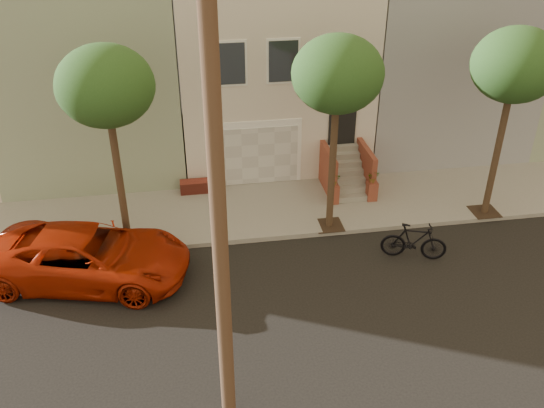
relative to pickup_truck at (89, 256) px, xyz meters
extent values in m
plane|color=black|center=(6.48, -2.42, -0.80)|extent=(90.00, 90.00, 0.00)
cube|color=gray|center=(6.48, 2.93, -0.73)|extent=(40.00, 3.70, 0.15)
cube|color=beige|center=(6.48, 8.78, 2.85)|extent=(7.00, 8.00, 7.00)
cube|color=gray|center=(-0.32, 8.78, 2.85)|extent=(6.50, 8.00, 7.00)
cube|color=gray|center=(13.28, 8.78, 2.85)|extent=(6.50, 8.00, 7.00)
cube|color=white|center=(5.58, 4.80, 0.60)|extent=(3.20, 0.12, 2.50)
cube|color=silver|center=(5.58, 4.74, 0.50)|extent=(2.90, 0.06, 2.20)
cube|color=gray|center=(5.58, 2.93, -0.64)|extent=(3.20, 3.70, 0.02)
cube|color=maroon|center=(3.38, 4.48, -0.43)|extent=(1.40, 0.45, 0.44)
cube|color=black|center=(8.68, 4.75, 1.75)|extent=(1.00, 0.06, 2.00)
cube|color=#3F4751|center=(4.68, 4.75, 3.95)|extent=(1.00, 0.06, 1.40)
cube|color=white|center=(4.68, 4.77, 3.95)|extent=(1.15, 0.05, 1.55)
cube|color=#3F4751|center=(6.48, 4.75, 3.95)|extent=(1.00, 0.06, 1.40)
cube|color=white|center=(6.48, 4.77, 3.95)|extent=(1.15, 0.05, 1.55)
cube|color=#3F4751|center=(8.28, 4.75, 3.95)|extent=(1.00, 0.06, 1.40)
cube|color=white|center=(8.28, 4.77, 3.95)|extent=(1.15, 0.05, 1.55)
cube|color=gray|center=(8.68, 2.96, -0.55)|extent=(1.20, 0.28, 0.20)
cube|color=gray|center=(8.68, 3.24, -0.35)|extent=(1.20, 0.28, 0.20)
cube|color=gray|center=(8.68, 3.52, -0.15)|extent=(1.20, 0.28, 0.20)
cube|color=gray|center=(8.68, 3.80, 0.05)|extent=(1.20, 0.28, 0.20)
cube|color=gray|center=(8.68, 4.08, 0.25)|extent=(1.20, 0.28, 0.20)
cube|color=gray|center=(8.68, 4.36, 0.45)|extent=(1.20, 0.28, 0.20)
cube|color=gray|center=(8.68, 4.64, 0.65)|extent=(1.20, 0.28, 0.20)
cube|color=brown|center=(7.98, 3.80, 0.15)|extent=(0.18, 1.96, 1.60)
cube|color=brown|center=(9.38, 3.80, 0.15)|extent=(0.18, 1.96, 1.60)
cube|color=brown|center=(7.98, 2.92, -0.30)|extent=(0.35, 0.35, 0.70)
imported|color=#204719|center=(7.98, 2.92, 0.27)|extent=(0.40, 0.35, 0.45)
cube|color=brown|center=(9.38, 2.92, -0.30)|extent=(0.35, 0.35, 0.70)
imported|color=#204719|center=(9.38, 2.92, 0.27)|extent=(0.41, 0.35, 0.45)
cube|color=#2D2116|center=(0.98, 1.48, -0.65)|extent=(0.90, 0.90, 0.02)
cylinder|color=#3E2D1C|center=(0.98, 1.48, 1.45)|extent=(0.22, 0.22, 4.20)
ellipsoid|color=#204719|center=(0.98, 1.48, 4.50)|extent=(2.70, 2.57, 2.29)
cube|color=#2D2116|center=(7.48, 1.48, -0.65)|extent=(0.90, 0.90, 0.02)
cylinder|color=#3E2D1C|center=(7.48, 1.48, 1.45)|extent=(0.22, 0.22, 4.20)
ellipsoid|color=#204719|center=(7.48, 1.48, 4.50)|extent=(2.70, 2.57, 2.29)
cube|color=#2D2116|center=(12.98, 1.48, -0.65)|extent=(0.90, 0.90, 0.02)
cylinder|color=#3E2D1C|center=(12.98, 1.48, 1.45)|extent=(0.22, 0.22, 4.20)
ellipsoid|color=#204719|center=(12.98, 1.48, 4.50)|extent=(2.70, 2.57, 2.29)
cylinder|color=#422D1E|center=(3.48, -5.62, 4.20)|extent=(0.30, 0.30, 10.00)
imported|color=#A62007|center=(0.00, 0.00, 0.00)|extent=(6.22, 3.92, 1.60)
imported|color=black|center=(9.63, -0.49, -0.20)|extent=(2.06, 1.16, 1.19)
camera|label=1|loc=(3.03, -14.35, 9.77)|focal=38.62mm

